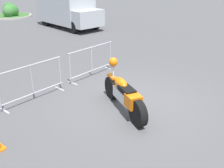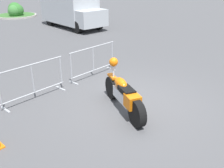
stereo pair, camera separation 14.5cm
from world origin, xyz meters
name	(u,v)px [view 1 (the left image)]	position (x,y,z in m)	size (l,w,h in m)	color
ground_plane	(132,102)	(0.00, 0.00, 0.00)	(120.00, 120.00, 0.00)	#4C4C4F
motorcycle	(124,94)	(-0.53, -0.11, 0.48)	(1.17, 2.08, 1.27)	black
crowd_barrier_near	(32,82)	(-1.73, 2.23, 0.55)	(2.06, 0.47, 1.07)	#9EA0A5
crowd_barrier_far	(92,61)	(0.66, 2.23, 0.55)	(2.06, 0.47, 1.07)	#9EA0A5
delivery_van	(67,8)	(5.91, 9.68, 1.24)	(2.48, 5.18, 2.31)	#B2B7BC
planter_island	(10,12)	(5.64, 16.61, 0.42)	(3.32, 3.32, 1.16)	#ADA89E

